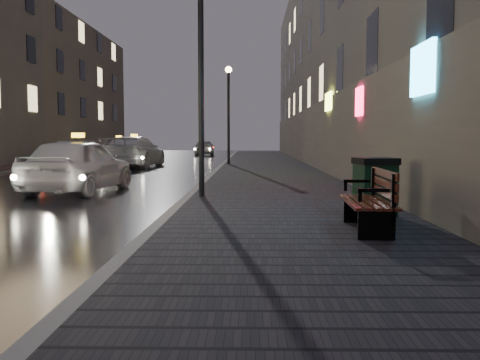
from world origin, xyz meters
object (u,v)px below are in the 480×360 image
Objects in this scene: bench at (372,200)px; car_far at (204,148)px; lamp_far at (229,103)px; lamp_near at (201,59)px; trash_bin at (375,186)px; taxi_near at (79,165)px; taxi_mid at (134,152)px; taxi_far at (119,150)px; car_left_mid at (74,156)px.

bench is 0.46× the size of car_far.
lamp_near is at bearing -90.00° from lamp_far.
car_far is at bearing 91.17° from trash_bin.
taxi_near is at bearing 149.65° from lamp_near.
lamp_far is 1.28× the size of car_far.
lamp_far is at bearing -170.65° from taxi_mid.
lamp_near and lamp_far have the same top height.
taxi_near is 0.82× the size of taxi_mid.
bench is at bearing -74.47° from taxi_far.
taxi_near reaches higher than bench.
lamp_near is 5.13m from taxi_near.
trash_bin is 37.95m from car_far.
bench is 0.33× the size of taxi_far.
lamp_far is 19.65m from trash_bin.
car_left_mid is (-7.03, -4.35, -2.77)m from lamp_far.
trash_bin is at bearing -79.51° from lamp_far.
car_left_mid is at bearing 124.17° from bench.
car_left_mid is at bearing -93.87° from taxi_far.
bench is at bearing -81.54° from lamp_far.
car_far is (4.50, 12.57, -0.09)m from taxi_far.
trash_bin is 0.24× the size of car_left_mid.
trash_bin is (3.54, -3.12, -2.80)m from lamp_near.
car_left_mid is 4.32m from taxi_mid.
trash_bin is 0.19× the size of taxi_far.
car_far is at bearing 75.03° from car_left_mid.
car_far is at bearing 94.87° from lamp_near.
bench is at bearing -63.12° from car_left_mid.
car_far is (0.84, 32.07, -0.09)m from taxi_near.
car_far is (4.11, 22.63, -0.02)m from car_left_mid.
taxi_mid is 18.91m from car_far.
lamp_far is (0.00, 16.00, 0.00)m from lamp_near.
taxi_far is at bearing 105.19° from trash_bin.
lamp_near reaches higher than bench.
taxi_near is at bearing 135.26° from trash_bin.
car_far is at bearing 99.09° from lamp_far.
car_far reaches higher than trash_bin.
lamp_far reaches higher than bench.
lamp_near is 16.00m from lamp_far.
taxi_near is 0.81× the size of taxi_far.
car_far is at bearing -92.90° from taxi_mid.
taxi_far reaches higher than car_left_mid.
taxi_far reaches higher than trash_bin.
trash_bin is (0.44, 1.73, 0.06)m from bench.
trash_bin is at bearing -59.08° from car_left_mid.
lamp_far is 4.93× the size of trash_bin.
car_left_mid is (-10.57, 14.77, 0.03)m from trash_bin.
lamp_far is 0.92× the size of taxi_far.
taxi_far is at bearing 142.44° from lamp_far.
car_left_mid is 10.07m from taxi_far.
taxi_far reaches higher than bench.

